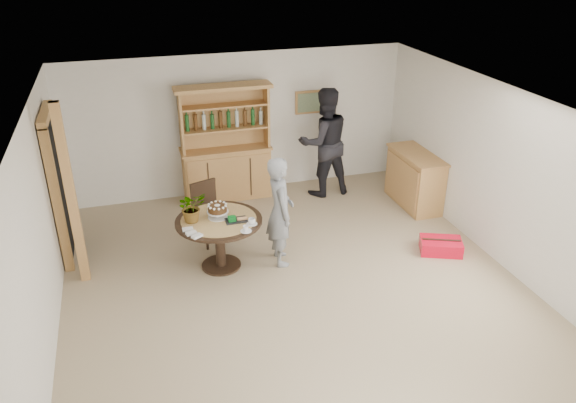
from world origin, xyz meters
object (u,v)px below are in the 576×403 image
(hutch, at_px, (226,161))
(adult_person, at_px, (324,142))
(sideboard, at_px, (415,179))
(dining_chair, at_px, (208,208))
(teen_boy, at_px, (280,211))
(dining_table, at_px, (219,229))
(red_suitcase, at_px, (441,246))

(hutch, distance_m, adult_person, 1.75)
(sideboard, height_order, dining_chair, dining_chair)
(dining_chair, distance_m, teen_boy, 1.30)
(dining_table, bearing_deg, red_suitcase, -9.96)
(dining_chair, height_order, adult_person, adult_person)
(teen_boy, relative_size, adult_person, 0.82)
(hutch, relative_size, sideboard, 1.62)
(dining_chair, height_order, teen_boy, teen_boy)
(dining_table, distance_m, red_suitcase, 3.29)
(sideboard, height_order, teen_boy, teen_boy)
(teen_boy, height_order, red_suitcase, teen_boy)
(sideboard, bearing_deg, red_suitcase, -103.70)
(dining_table, bearing_deg, dining_chair, 91.84)
(hutch, xyz_separation_m, dining_chair, (-0.58, -1.45, -0.15))
(sideboard, height_order, adult_person, adult_person)
(sideboard, bearing_deg, dining_table, -164.01)
(adult_person, xyz_separation_m, red_suitcase, (0.96, -2.49, -0.87))
(dining_table, relative_size, adult_person, 0.62)
(hutch, distance_m, teen_boy, 2.39)
(dining_table, distance_m, teen_boy, 0.88)
(hutch, xyz_separation_m, red_suitcase, (2.65, -2.83, -0.59))
(teen_boy, height_order, adult_person, adult_person)
(dining_chair, distance_m, adult_person, 2.56)
(dining_table, relative_size, teen_boy, 0.75)
(hutch, height_order, dining_table, hutch)
(dining_chair, bearing_deg, teen_boy, -65.98)
(sideboard, distance_m, dining_chair, 3.62)
(dining_table, bearing_deg, adult_person, 40.66)
(hutch, distance_m, dining_chair, 1.56)
(adult_person, relative_size, red_suitcase, 2.75)
(sideboard, relative_size, dining_table, 1.05)
(hutch, height_order, red_suitcase, hutch)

